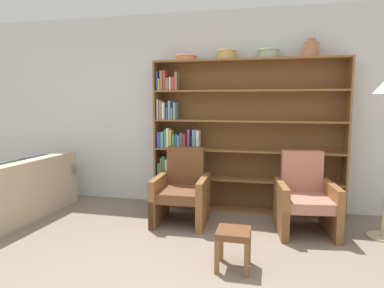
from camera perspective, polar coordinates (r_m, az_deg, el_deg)
The scene contains 10 objects.
wall_back at distance 4.89m, azimuth 5.76°, elevation 5.56°, with size 12.00×0.06×2.75m.
bookshelf at distance 4.74m, azimuth 6.18°, elevation 0.90°, with size 2.56×0.30×2.06m.
bowl_olive at distance 4.84m, azimuth -0.97°, elevation 14.19°, with size 0.29×0.29×0.07m.
bowl_copper at distance 4.74m, azimuth 5.78°, elevation 14.64°, with size 0.27×0.27×0.12m.
bowl_terracotta at distance 4.70m, azimuth 12.65°, elevation 14.54°, with size 0.29×0.29×0.12m.
vase_tall at distance 4.73m, azimuth 19.22°, elevation 14.70°, with size 0.20×0.20×0.23m.
couch at distance 5.06m, azimuth -27.31°, elevation -7.64°, with size 0.88×1.69×0.79m.
armchair_leather at distance 4.34m, azimuth -1.65°, elevation -7.84°, with size 0.67×0.70×0.92m.
armchair_cushioned at distance 4.22m, azimuth 18.31°, elevation -8.64°, with size 0.73×0.76×0.92m.
footstool at distance 3.21m, azimuth 6.92°, elevation -15.31°, with size 0.30×0.30×0.36m.
Camera 1 is at (0.64, -2.43, 1.50)m, focal length 32.00 mm.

